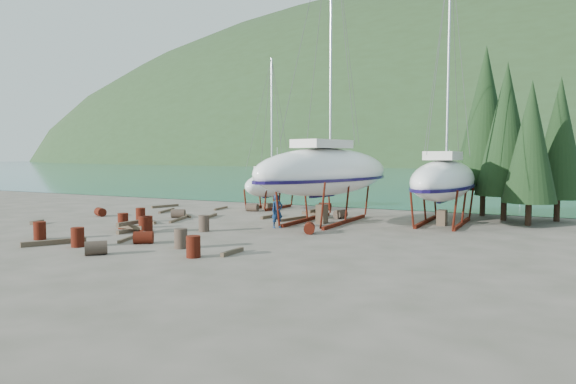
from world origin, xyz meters
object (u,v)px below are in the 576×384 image
at_px(small_sailboat_shore, 269,184).
at_px(worker, 277,211).
at_px(large_sailboat_far, 444,180).
at_px(large_sailboat_near, 326,171).

bearing_deg(small_sailboat_shore, worker, -63.36).
bearing_deg(large_sailboat_far, large_sailboat_near, -158.54).
height_order(large_sailboat_near, small_sailboat_shore, large_sailboat_near).
relative_size(large_sailboat_near, large_sailboat_far, 1.20).
distance_m(small_sailboat_shore, worker, 10.96).
bearing_deg(worker, large_sailboat_near, 11.23).
relative_size(large_sailboat_far, worker, 8.60).
height_order(small_sailboat_shore, worker, small_sailboat_shore).
height_order(large_sailboat_near, large_sailboat_far, large_sailboat_near).
relative_size(large_sailboat_far, small_sailboat_shore, 1.40).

